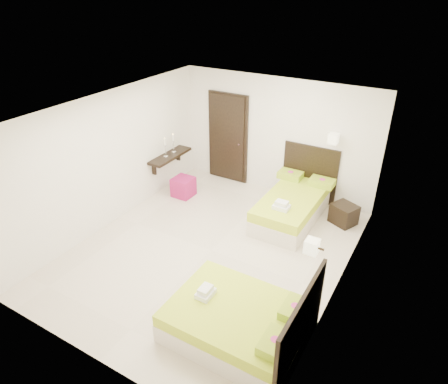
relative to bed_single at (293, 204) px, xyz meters
The scene contains 7 objects.
floor 2.04m from the bed_single, 114.73° to the right, with size 5.50×5.50×0.00m, color beige.
bed_single is the anchor object (origin of this frame).
bed_double 3.33m from the bed_single, 80.19° to the right, with size 1.83×1.56×1.51m.
nightstand 1.02m from the bed_single, 17.12° to the left, with size 0.46×0.41×0.41m, color black.
ottoman 2.51m from the bed_single, behind, with size 0.43×0.43×0.43m, color #88124A.
door 2.34m from the bed_single, 157.06° to the left, with size 1.02×0.15×2.14m.
console_shelf 2.98m from the bed_single, behind, with size 0.35×1.20×0.78m.
Camera 1 is at (3.17, -4.96, 4.42)m, focal length 32.00 mm.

